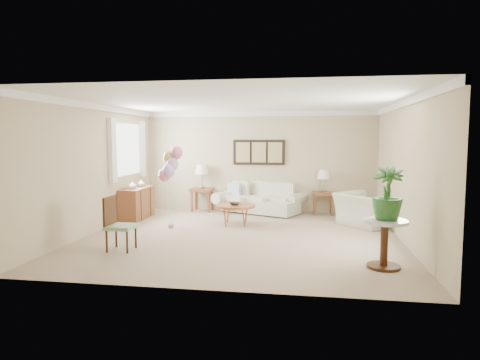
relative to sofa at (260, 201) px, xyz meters
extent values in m
plane|color=tan|center=(-0.07, -2.75, -0.31)|extent=(6.00, 6.00, 0.00)
cube|color=#B8AD88|center=(-0.07, 0.25, 0.99)|extent=(6.00, 0.04, 2.60)
cube|color=#B8AD88|center=(-0.07, -5.75, 0.99)|extent=(6.00, 0.04, 2.60)
cube|color=#B8AD88|center=(-3.07, -2.75, 0.99)|extent=(0.04, 6.00, 2.60)
cube|color=#B8AD88|center=(2.93, -2.75, 0.99)|extent=(0.04, 6.00, 2.60)
cube|color=white|center=(-0.07, -2.75, 2.28)|extent=(6.00, 6.00, 0.02)
cube|color=white|center=(-0.07, 0.22, 2.23)|extent=(6.00, 0.06, 0.12)
cube|color=white|center=(-3.04, -2.75, 2.23)|extent=(0.06, 6.00, 0.12)
cube|color=white|center=(2.90, -2.75, 2.23)|extent=(0.06, 6.00, 0.12)
cube|color=white|center=(-3.05, -1.25, 1.34)|extent=(0.04, 1.40, 1.20)
cube|color=white|center=(-3.01, -2.10, 1.34)|extent=(0.10, 0.22, 1.40)
cube|color=white|center=(-3.01, -0.40, 1.34)|extent=(0.10, 0.22, 1.40)
cube|color=black|center=(-0.07, 0.22, 1.24)|extent=(1.35, 0.04, 0.65)
cube|color=#8C8C59|center=(-0.49, 0.20, 1.24)|extent=(0.36, 0.02, 0.52)
cube|color=#8C8C59|center=(-0.07, 0.20, 1.24)|extent=(0.36, 0.02, 0.52)
cube|color=#8C8C59|center=(0.35, 0.20, 1.24)|extent=(0.36, 0.02, 0.52)
cube|color=beige|center=(-0.01, -0.05, -0.12)|extent=(2.11, 1.53, 0.32)
cube|color=beige|center=(-0.01, 0.24, 0.24)|extent=(1.86, 0.98, 0.49)
cylinder|color=beige|center=(-0.94, -0.05, 0.09)|extent=(0.59, 0.84, 0.28)
cylinder|color=beige|center=(0.93, -0.05, 0.09)|extent=(0.59, 0.84, 0.28)
cube|color=beige|center=(-0.56, -0.10, 0.08)|extent=(0.75, 0.80, 0.11)
cube|color=beige|center=(-0.01, -0.10, 0.08)|extent=(0.75, 0.80, 0.11)
cube|color=beige|center=(0.55, -0.10, 0.08)|extent=(0.75, 0.80, 0.11)
cube|color=#A7C2D7|center=(-0.70, 0.05, 0.27)|extent=(0.34, 0.11, 0.34)
cube|color=#D6C76A|center=(0.62, 0.05, 0.27)|extent=(0.34, 0.11, 0.34)
cube|color=#3D2817|center=(0.75, -0.01, 0.22)|extent=(0.30, 0.09, 0.30)
cube|color=beige|center=(-0.01, -0.05, -0.30)|extent=(1.77, 0.71, 0.04)
cube|color=brown|center=(-1.55, 0.03, 0.26)|extent=(0.56, 0.51, 0.08)
cube|color=brown|center=(-1.77, -0.17, -0.05)|extent=(0.05, 0.05, 0.53)
cube|color=brown|center=(-1.32, -0.17, -0.05)|extent=(0.05, 0.05, 0.53)
cube|color=brown|center=(-1.77, 0.24, -0.05)|extent=(0.05, 0.05, 0.53)
cube|color=brown|center=(-1.32, 0.24, -0.05)|extent=(0.05, 0.05, 0.53)
cube|color=brown|center=(1.58, 0.05, 0.22)|extent=(0.52, 0.48, 0.08)
cube|color=brown|center=(1.37, -0.14, -0.07)|extent=(0.05, 0.05, 0.49)
cube|color=brown|center=(1.79, -0.14, -0.07)|extent=(0.05, 0.05, 0.49)
cube|color=brown|center=(1.37, 0.24, -0.07)|extent=(0.05, 0.05, 0.49)
cube|color=brown|center=(1.79, 0.24, -0.07)|extent=(0.05, 0.05, 0.49)
cylinder|color=gray|center=(-1.55, 0.03, 0.33)|extent=(0.14, 0.14, 0.06)
cylinder|color=gray|center=(-1.55, 0.03, 0.51)|extent=(0.04, 0.04, 0.31)
cone|color=silver|center=(-1.55, 0.03, 0.79)|extent=(0.35, 0.35, 0.25)
cylinder|color=gray|center=(1.58, 0.05, 0.29)|extent=(0.13, 0.13, 0.06)
cylinder|color=gray|center=(1.58, 0.05, 0.45)|extent=(0.04, 0.04, 0.28)
cone|color=silver|center=(1.58, 0.05, 0.70)|extent=(0.31, 0.31, 0.22)
cylinder|color=brown|center=(-0.37, -1.60, 0.11)|extent=(0.88, 0.88, 0.05)
cylinder|color=brown|center=(-0.17, -1.39, -0.12)|extent=(0.04, 0.04, 0.39)
cylinder|color=brown|center=(-0.58, -1.39, -0.12)|extent=(0.04, 0.04, 0.39)
cylinder|color=brown|center=(-0.58, -1.80, -0.12)|extent=(0.04, 0.04, 0.39)
cylinder|color=brown|center=(-0.17, -1.80, -0.12)|extent=(0.04, 0.04, 0.39)
imported|color=#2D2621|center=(-0.39, -1.62, 0.16)|extent=(0.28, 0.28, 0.06)
imported|color=beige|center=(2.44, -1.32, 0.05)|extent=(1.45, 1.47, 0.72)
cylinder|color=silver|center=(2.31, -4.42, 0.38)|extent=(0.66, 0.66, 0.04)
cylinder|color=#361C0C|center=(2.31, -4.42, 0.03)|extent=(0.11, 0.11, 0.66)
cylinder|color=#361C0C|center=(2.31, -4.42, -0.31)|extent=(0.49, 0.49, 0.01)
imported|color=#194C1D|center=(2.33, -4.41, 0.79)|extent=(0.51, 0.51, 0.78)
cube|color=#83A47C|center=(-1.93, -4.08, 0.09)|extent=(0.46, 0.46, 0.06)
cylinder|color=#361C0C|center=(-2.11, -4.26, -0.13)|extent=(0.04, 0.04, 0.37)
cylinder|color=#361C0C|center=(-1.75, -4.26, -0.13)|extent=(0.04, 0.04, 0.37)
cylinder|color=#361C0C|center=(-2.11, -3.90, -0.13)|extent=(0.04, 0.04, 0.37)
cylinder|color=#361C0C|center=(-1.75, -3.90, -0.13)|extent=(0.04, 0.04, 0.37)
cube|color=#361C0C|center=(-2.13, -4.08, 0.36)|extent=(0.05, 0.43, 0.50)
cube|color=brown|center=(-2.83, -1.25, 0.06)|extent=(0.45, 1.20, 0.74)
cube|color=#361C0C|center=(-2.82, -1.55, 0.06)|extent=(0.46, 0.02, 0.70)
cube|color=#361C0C|center=(-2.82, -0.95, 0.06)|extent=(0.46, 0.02, 0.70)
imported|color=silver|center=(-2.81, -1.52, 0.52)|extent=(0.19, 0.19, 0.19)
imported|color=#A0B294|center=(-2.81, -1.01, 0.52)|extent=(0.23, 0.23, 0.18)
cube|color=gray|center=(-1.69, -2.16, -0.28)|extent=(0.09, 0.09, 0.07)
ellipsoid|color=pink|center=(-1.78, -2.24, 0.83)|extent=(0.25, 0.25, 0.29)
cylinder|color=silver|center=(-1.74, -2.20, 0.22)|extent=(0.01, 0.01, 0.93)
ellipsoid|color=#C496E4|center=(-1.63, -2.18, 1.06)|extent=(0.25, 0.25, 0.29)
cylinder|color=silver|center=(-1.66, -2.17, 0.34)|extent=(0.01, 0.01, 1.15)
ellipsoid|color=#DCC054|center=(-1.72, -2.10, 1.19)|extent=(0.25, 0.25, 0.29)
cylinder|color=silver|center=(-1.71, -2.13, 0.40)|extent=(0.01, 0.01, 1.29)
ellipsoid|color=pink|center=(-1.55, -2.13, 1.30)|extent=(0.25, 0.25, 0.29)
cylinder|color=silver|center=(-1.62, -2.14, 0.46)|extent=(0.01, 0.01, 1.39)
ellipsoid|color=#C496E4|center=(-1.68, -2.27, 0.92)|extent=(0.25, 0.25, 0.29)
cylinder|color=silver|center=(-1.68, -2.22, 0.27)|extent=(0.01, 0.01, 1.02)
camera|label=1|loc=(1.18, -10.83, 1.58)|focal=32.00mm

